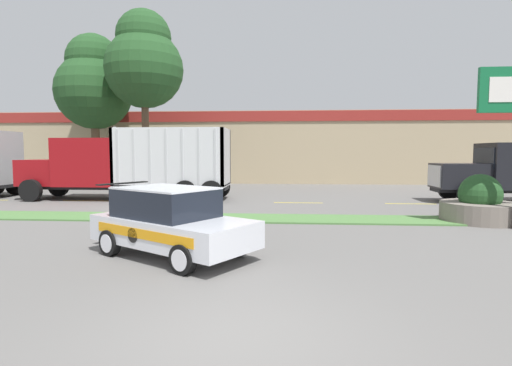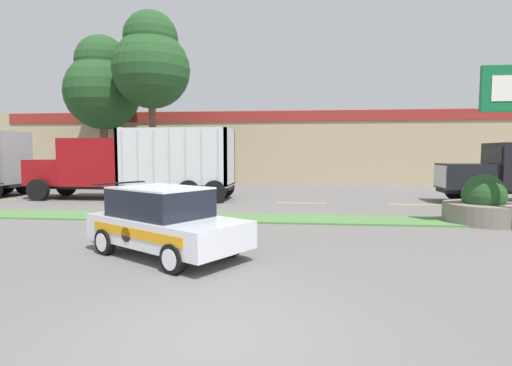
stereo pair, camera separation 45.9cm
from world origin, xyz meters
name	(u,v)px [view 2 (the right image)]	position (x,y,z in m)	size (l,w,h in m)	color
ground_plane	(213,338)	(0.00, 0.00, 0.00)	(600.00, 600.00, 0.00)	slate
grass_verge	(268,218)	(0.00, 9.55, 0.03)	(120.00, 1.91, 0.06)	#517F42
centre_line_2	(92,200)	(-9.51, 14.50, 0.00)	(2.40, 0.14, 0.01)	yellow
centre_line_3	(194,201)	(-4.11, 14.50, 0.00)	(2.40, 0.14, 0.01)	yellow
centre_line_4	(301,203)	(1.29, 14.50, 0.00)	(2.40, 0.14, 0.01)	yellow
centre_line_5	(415,204)	(6.69, 14.50, 0.00)	(2.40, 0.14, 0.01)	yellow
dump_truck_mid	(114,167)	(-8.61, 15.27, 1.72)	(10.92, 2.80, 3.75)	black
rally_car	(165,221)	(-2.07, 4.14, 0.84)	(4.40, 3.71, 1.67)	silver
stone_planter	(483,206)	(7.59, 9.60, 0.59)	(2.63, 2.63, 1.71)	slate
store_building_backdrop	(260,148)	(-2.46, 32.30, 2.88)	(43.09, 12.10, 5.75)	tan
tree_behind_left	(151,62)	(-8.88, 21.70, 8.59)	(5.23, 5.23, 12.02)	brown
tree_behind_centre	(102,85)	(-13.39, 23.67, 7.47)	(5.51, 5.51, 11.09)	brown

